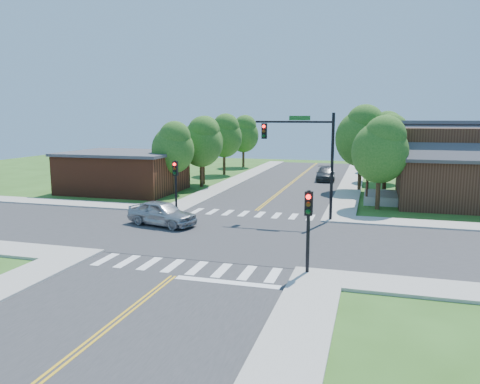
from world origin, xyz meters
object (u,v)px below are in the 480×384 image
(signal_mast_ne, at_px, (307,148))
(signal_pole_nw, at_px, (175,176))
(car_dgrey, at_px, (325,174))
(car_silver, at_px, (162,214))
(signal_pole_se, at_px, (308,216))
(house_ne, at_px, (465,163))

(signal_mast_ne, height_order, signal_pole_nw, signal_mast_ne)
(signal_mast_ne, relative_size, car_dgrey, 1.42)
(signal_mast_ne, xyz_separation_m, car_silver, (-8.59, -4.34, -4.05))
(signal_mast_ne, height_order, signal_pole_se, signal_mast_ne)
(signal_pole_nw, bearing_deg, signal_pole_se, -45.00)
(signal_mast_ne, relative_size, signal_pole_nw, 1.89)
(signal_pole_nw, distance_m, car_silver, 4.80)
(signal_mast_ne, height_order, car_silver, signal_mast_ne)
(signal_pole_nw, distance_m, car_dgrey, 22.13)
(signal_mast_ne, relative_size, signal_pole_se, 1.89)
(car_silver, bearing_deg, house_ne, -41.99)
(house_ne, xyz_separation_m, car_dgrey, (-11.88, 11.54, -2.62))
(house_ne, height_order, car_dgrey, house_ne)
(car_dgrey, bearing_deg, signal_pole_nw, -118.99)
(signal_pole_se, height_order, car_silver, signal_pole_se)
(signal_mast_ne, height_order, house_ne, signal_mast_ne)
(house_ne, distance_m, car_dgrey, 16.77)
(signal_pole_se, height_order, car_dgrey, signal_pole_se)
(house_ne, relative_size, car_dgrey, 2.58)
(signal_mast_ne, bearing_deg, signal_pole_se, -81.44)
(signal_mast_ne, relative_size, house_ne, 0.55)
(signal_mast_ne, distance_m, car_dgrey, 20.62)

